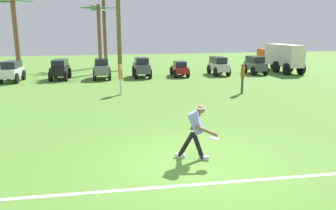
# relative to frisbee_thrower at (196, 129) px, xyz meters

# --- Properties ---
(ground_plane) EXTENTS (80.00, 80.00, 0.00)m
(ground_plane) POSITION_rel_frisbee_thrower_xyz_m (-0.17, -0.19, -0.80)
(ground_plane) COLOR #558632
(field_line_paint) EXTENTS (27.68, 2.07, 0.01)m
(field_line_paint) POSITION_rel_frisbee_thrower_xyz_m (-0.17, -1.41, -0.79)
(field_line_paint) COLOR white
(field_line_paint) RESTS_ON ground_plane
(frisbee_thrower) EXTENTS (0.94, 0.76, 1.42)m
(frisbee_thrower) POSITION_rel_frisbee_thrower_xyz_m (0.00, 0.00, 0.00)
(frisbee_thrower) COLOR black
(frisbee_thrower) RESTS_ON ground_plane
(frisbee_in_flight) EXTENTS (0.31, 0.31, 0.07)m
(frisbee_in_flight) POSITION_rel_frisbee_thrower_xyz_m (0.33, -0.39, -0.15)
(frisbee_in_flight) COLOR white
(teammate_near_sideline) EXTENTS (0.33, 0.48, 1.56)m
(teammate_near_sideline) POSITION_rel_frisbee_thrower_xyz_m (5.21, 8.05, 0.14)
(teammate_near_sideline) COLOR #33333D
(teammate_near_sideline) RESTS_ON ground_plane
(teammate_midfield) EXTENTS (0.24, 0.50, 1.56)m
(teammate_midfield) POSITION_rel_frisbee_thrower_xyz_m (-0.99, 9.24, 0.14)
(teammate_midfield) COLOR silver
(teammate_midfield) RESTS_ON ground_plane
(parked_car_slot_a) EXTENTS (1.31, 2.46, 1.34)m
(parked_car_slot_a) POSITION_rel_frisbee_thrower_xyz_m (-7.41, 15.43, -0.07)
(parked_car_slot_a) COLOR silver
(parked_car_slot_a) RESTS_ON ground_plane
(parked_car_slot_b) EXTENTS (1.36, 2.48, 1.34)m
(parked_car_slot_b) POSITION_rel_frisbee_thrower_xyz_m (-4.45, 15.81, -0.07)
(parked_car_slot_b) COLOR black
(parked_car_slot_b) RESTS_ON ground_plane
(parked_car_slot_c) EXTENTS (1.26, 2.39, 1.40)m
(parked_car_slot_c) POSITION_rel_frisbee_thrower_xyz_m (-1.68, 15.42, -0.05)
(parked_car_slot_c) COLOR slate
(parked_car_slot_c) RESTS_ON ground_plane
(parked_car_slot_d) EXTENTS (1.24, 2.38, 1.40)m
(parked_car_slot_d) POSITION_rel_frisbee_thrower_xyz_m (1.08, 15.50, -0.05)
(parked_car_slot_d) COLOR #474C51
(parked_car_slot_d) RESTS_ON ground_plane
(parked_car_slot_e) EXTENTS (1.23, 2.26, 1.10)m
(parked_car_slot_e) POSITION_rel_frisbee_thrower_xyz_m (3.84, 15.37, -0.23)
(parked_car_slot_e) COLOR maroon
(parked_car_slot_e) RESTS_ON ground_plane
(parked_car_slot_f) EXTENTS (1.30, 2.46, 1.34)m
(parked_car_slot_f) POSITION_rel_frisbee_thrower_xyz_m (6.92, 15.56, -0.07)
(parked_car_slot_f) COLOR #B7BABF
(parked_car_slot_f) RESTS_ON ground_plane
(parked_car_slot_g) EXTENTS (1.36, 2.48, 1.34)m
(parked_car_slot_g) POSITION_rel_frisbee_thrower_xyz_m (9.89, 15.44, -0.07)
(parked_car_slot_g) COLOR #474C51
(parked_car_slot_g) RESTS_ON ground_plane
(box_truck) EXTENTS (1.71, 5.97, 2.20)m
(box_truck) POSITION_rel_frisbee_thrower_xyz_m (12.53, 16.33, 0.44)
(box_truck) COLOR #CC4C19
(box_truck) RESTS_ON ground_plane
(palm_tree_far_left) EXTENTS (3.01, 3.22, 5.87)m
(palm_tree_far_left) POSITION_rel_frisbee_thrower_xyz_m (-8.03, 21.14, 2.62)
(palm_tree_far_left) COLOR brown
(palm_tree_far_left) RESTS_ON ground_plane
(palm_tree_left_of_centre) EXTENTS (3.31, 3.61, 5.49)m
(palm_tree_left_of_centre) POSITION_rel_frisbee_thrower_xyz_m (-1.49, 22.60, 2.59)
(palm_tree_left_of_centre) COLOR brown
(palm_tree_left_of_centre) RESTS_ON ground_plane
(palm_tree_right_of_centre) EXTENTS (3.38, 3.23, 7.06)m
(palm_tree_right_of_centre) POSITION_rel_frisbee_thrower_xyz_m (-0.97, 23.77, 3.47)
(palm_tree_right_of_centre) COLOR brown
(palm_tree_right_of_centre) RESTS_ON ground_plane
(palm_tree_far_right) EXTENTS (3.00, 3.42, 7.39)m
(palm_tree_far_right) POSITION_rel_frisbee_thrower_xyz_m (0.00, 20.06, 3.54)
(palm_tree_far_right) COLOR brown
(palm_tree_far_right) RESTS_ON ground_plane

